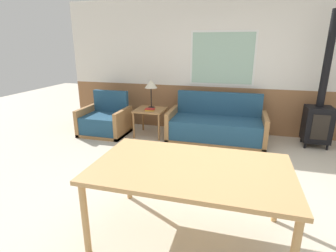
{
  "coord_description": "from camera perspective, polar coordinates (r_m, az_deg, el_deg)",
  "views": [
    {
      "loc": [
        0.18,
        -2.91,
        1.81
      ],
      "look_at": [
        -0.87,
        0.91,
        0.57
      ],
      "focal_mm": 28.0,
      "sensor_mm": 36.0,
      "label": 1
    }
  ],
  "objects": [
    {
      "name": "ground_plane",
      "position": [
        3.43,
        10.39,
        -14.74
      ],
      "size": [
        16.0,
        16.0,
        0.0
      ],
      "primitive_type": "plane",
      "color": "beige"
    },
    {
      "name": "wall_back",
      "position": [
        5.56,
        13.77,
        12.28
      ],
      "size": [
        7.2,
        0.09,
        2.7
      ],
      "color": "#8E603D",
      "rests_on": "ground_plane"
    },
    {
      "name": "couch",
      "position": [
        5.19,
        10.42,
        -0.19
      ],
      "size": [
        1.85,
        0.85,
        0.89
      ],
      "color": "#9E7042",
      "rests_on": "ground_plane"
    },
    {
      "name": "armchair",
      "position": [
        5.62,
        -13.52,
        0.91
      ],
      "size": [
        0.93,
        0.77,
        0.86
      ],
      "rotation": [
        0.0,
        0.0,
        0.1
      ],
      "color": "#9E7042",
      "rests_on": "ground_plane"
    },
    {
      "name": "side_table",
      "position": [
        5.33,
        -3.89,
        2.82
      ],
      "size": [
        0.59,
        0.59,
        0.55
      ],
      "color": "#9E7042",
      "rests_on": "ground_plane"
    },
    {
      "name": "table_lamp",
      "position": [
        5.32,
        -3.74,
        8.95
      ],
      "size": [
        0.26,
        0.26,
        0.58
      ],
      "color": "black",
      "rests_on": "side_table"
    },
    {
      "name": "book_stack",
      "position": [
        5.21,
        -3.95,
        3.6
      ],
      "size": [
        0.19,
        0.17,
        0.04
      ],
      "color": "gold",
      "rests_on": "side_table"
    },
    {
      "name": "dining_table",
      "position": [
        2.43,
        4.95,
        -10.13
      ],
      "size": [
        1.79,
        1.05,
        0.75
      ],
      "color": "tan",
      "rests_on": "ground_plane"
    },
    {
      "name": "wood_stove",
      "position": [
        5.42,
        30.0,
        2.41
      ],
      "size": [
        0.45,
        0.42,
        2.36
      ],
      "color": "black",
      "rests_on": "ground_plane"
    }
  ]
}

